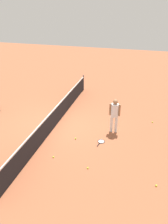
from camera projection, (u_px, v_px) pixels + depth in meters
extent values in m
plane|color=#9E5638|center=(56.00, 125.00, 10.93)|extent=(40.00, 40.00, 0.00)
cylinder|color=#4C4C51|center=(83.00, 83.00, 14.94)|extent=(0.09, 0.09, 1.07)
cube|color=black|center=(56.00, 117.00, 10.72)|extent=(10.00, 0.02, 0.91)
cube|color=white|center=(55.00, 108.00, 10.49)|extent=(10.00, 0.04, 0.06)
cylinder|color=white|center=(116.00, 124.00, 10.14)|extent=(0.14, 0.14, 0.85)
cylinder|color=white|center=(111.00, 124.00, 10.19)|extent=(0.14, 0.14, 0.85)
cylinder|color=white|center=(115.00, 110.00, 9.83)|extent=(0.35, 0.35, 0.62)
cylinder|color=#9E704C|center=(120.00, 110.00, 9.77)|extent=(0.09, 0.09, 0.58)
cylinder|color=#9E704C|center=(110.00, 109.00, 9.86)|extent=(0.09, 0.09, 0.58)
sphere|color=#9E704C|center=(115.00, 102.00, 9.63)|extent=(0.23, 0.23, 0.23)
torus|color=black|center=(101.00, 141.00, 9.62)|extent=(0.38, 0.38, 0.02)
cylinder|color=silver|center=(101.00, 141.00, 9.62)|extent=(0.32, 0.32, 0.00)
cylinder|color=black|center=(98.00, 145.00, 9.40)|extent=(0.28, 0.10, 0.03)
sphere|color=#C6E033|center=(53.00, 157.00, 8.63)|extent=(0.07, 0.07, 0.07)
sphere|color=#C6E033|center=(110.00, 111.00, 12.26)|extent=(0.07, 0.07, 0.07)
sphere|color=#C6E033|center=(152.00, 122.00, 11.10)|extent=(0.07, 0.07, 0.07)
sphere|color=#C6E033|center=(75.00, 139.00, 9.78)|extent=(0.07, 0.07, 0.07)
sphere|color=#C6E033|center=(88.00, 168.00, 8.07)|extent=(0.07, 0.07, 0.07)
sphere|color=#C6E033|center=(156.00, 186.00, 7.30)|extent=(0.07, 0.07, 0.07)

